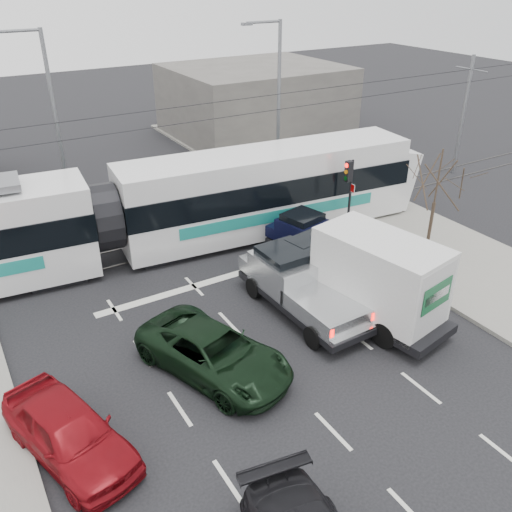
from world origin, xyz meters
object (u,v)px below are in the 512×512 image
green_car (214,353)px  red_car (69,432)px  bare_tree (438,182)px  silver_pickup (297,283)px  navy_pickup (313,239)px  tram (104,219)px  box_truck (365,276)px  traffic_signal (349,182)px  street_lamp_near (276,96)px  street_lamp_far (51,115)px

green_car → red_car: size_ratio=1.15×
bare_tree → silver_pickup: bearing=179.0°
navy_pickup → tram: bearing=137.8°
bare_tree → box_truck: size_ratio=0.73×
bare_tree → traffic_signal: 4.28m
green_car → tram: bearing=75.1°
tram → red_car: (-4.08, -9.69, -1.33)m
box_truck → red_car: (-10.89, -1.09, -0.84)m
bare_tree → red_car: 16.17m
tram → navy_pickup: tram is taller
green_car → street_lamp_near: bearing=31.5°
street_lamp_near → silver_pickup: bearing=-119.2°
silver_pickup → box_truck: (1.85, -1.59, 0.56)m
navy_pickup → red_car: (-11.81, -5.46, -0.19)m
navy_pickup → red_car: size_ratio=1.08×
street_lamp_far → bare_tree: bearing=-48.9°
street_lamp_far → navy_pickup: bearing=-53.2°
bare_tree → street_lamp_far: street_lamp_far is taller
silver_pickup → navy_pickup: bearing=43.8°
bare_tree → silver_pickup: (-6.65, 0.12, -2.72)m
street_lamp_near → red_car: street_lamp_near is taller
traffic_signal → street_lamp_far: size_ratio=0.40×
box_truck → red_car: box_truck is taller
box_truck → street_lamp_far: bearing=104.8°
street_lamp_far → traffic_signal: bearing=-41.7°
street_lamp_far → navy_pickup: size_ratio=1.81×
street_lamp_near → green_car: (-10.67, -13.04, -4.37)m
navy_pickup → green_car: navy_pickup is taller
green_car → bare_tree: bearing=-11.2°
silver_pickup → traffic_signal: bearing=33.7°
street_lamp_near → red_car: bearing=-137.6°
box_truck → green_car: 6.23m
street_lamp_far → navy_pickup: street_lamp_far is taller
box_truck → green_car: box_truck is taller
red_car → navy_pickup: bearing=8.4°
navy_pickup → green_car: (-7.09, -4.45, -0.24)m
bare_tree → traffic_signal: bearing=105.8°
navy_pickup → box_truck: bearing=-115.5°
tram → navy_pickup: bearing=-23.1°
street_lamp_near → tram: size_ratio=0.31×
bare_tree → street_lamp_far: bearing=131.1°
bare_tree → navy_pickup: bearing=143.1°
silver_pickup → green_car: silver_pickup is taller
bare_tree → box_truck: bare_tree is taller
green_car → silver_pickup: bearing=1.9°
traffic_signal → red_car: bearing=-155.8°
tram → green_car: size_ratio=5.52×
bare_tree → navy_pickup: (-3.87, 2.91, -2.81)m
silver_pickup → navy_pickup: (2.78, 2.79, -0.09)m
navy_pickup → traffic_signal: bearing=8.1°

